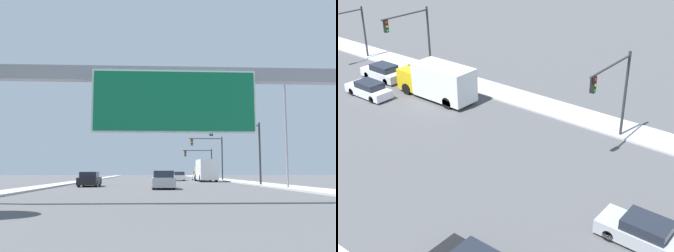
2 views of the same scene
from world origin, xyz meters
TOP-DOWN VIEW (x-y plane):
  - sidewalk_right at (11.25, 60.00)m, footprint 3.00×120.00m
  - median_strip_left at (-10.75, 60.00)m, footprint 2.00×120.00m
  - sign_gantry at (0.00, 17.89)m, footprint 20.43×0.73m
  - car_mid_right at (-7.00, 37.02)m, footprint 1.82×4.28m
  - car_far_center at (7.00, 61.22)m, footprint 1.86×4.54m
  - car_mid_left at (0.00, 31.85)m, footprint 1.88×4.55m
  - car_mid_center at (3.50, 58.81)m, footprint 1.74×4.57m
  - truck_box_primary at (7.00, 53.64)m, footprint 2.47×7.59m
  - traffic_light_near_intersection at (8.48, 38.00)m, footprint 5.59×0.32m
  - traffic_light_mid_block at (8.64, 58.00)m, footprint 5.27×0.32m
  - traffic_light_far_intersection at (8.43, 68.00)m, footprint 5.33×0.32m
  - street_lamp_right at (10.10, 30.69)m, footprint 2.41×0.28m

SIDE VIEW (x-z plane):
  - sidewalk_right at x=11.25m, z-range 0.00..0.15m
  - median_strip_left at x=-10.75m, z-range 0.00..0.15m
  - car_mid_center at x=3.50m, z-range -0.04..1.37m
  - car_mid_right at x=-7.00m, z-range -0.04..1.39m
  - car_far_center at x=7.00m, z-range -0.04..1.47m
  - car_mid_left at x=0.00m, z-range -0.05..1.48m
  - truck_box_primary at x=7.00m, z-range 0.03..3.16m
  - traffic_light_far_intersection at x=8.43m, z-range 1.06..6.62m
  - traffic_light_near_intersection at x=8.48m, z-range 1.21..7.73m
  - traffic_light_mid_block at x=8.64m, z-range 1.23..8.11m
  - sign_gantry at x=0.00m, z-range 1.89..8.51m
  - street_lamp_right at x=10.10m, z-range 0.78..10.70m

